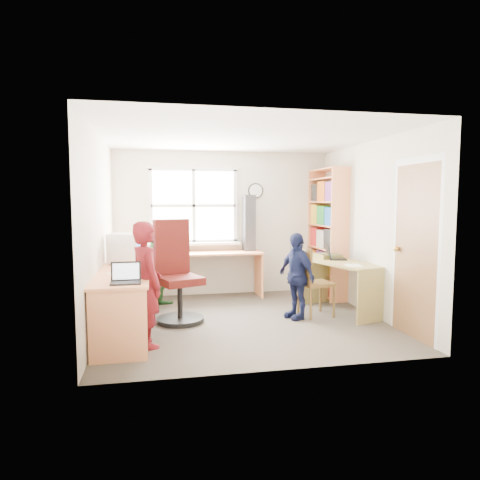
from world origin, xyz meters
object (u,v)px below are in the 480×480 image
Objects in this scene: bookshelf at (327,236)px; person_red at (147,284)px; swivel_chair at (177,278)px; potted_plant at (181,243)px; crt_monitor at (126,248)px; cd_tower at (249,223)px; person_navy at (296,276)px; laptop_right at (333,255)px; right_desk at (343,276)px; person_green at (164,263)px; wooden_chair at (311,279)px; l_desk at (141,296)px; laptop_left at (126,278)px.

bookshelf is 1.54× the size of person_red.
swivel_chair reaches higher than potted_plant.
cd_tower is (1.91, 1.08, 0.26)m from crt_monitor.
person_red is at bearing -89.19° from person_navy.
bookshelf reaches higher than laptop_right.
person_green reaches higher than right_desk.
cd_tower reaches higher than wooden_chair.
potted_plant is at bearing 62.70° from swivel_chair.
crt_monitor is at bearing -126.44° from potted_plant.
l_desk is 2.18× the size of right_desk.
wooden_chair is at bearing 82.80° from person_navy.
crt_monitor is 0.36× the size of person_red.
bookshelf is 1.58× the size of swivel_chair.
right_desk is 2.34m from swivel_chair.
laptop_left is at bearing -137.57° from swivel_chair.
swivel_chair reaches higher than laptop_left.
cd_tower is (-1.07, 1.35, 0.69)m from right_desk.
person_navy is (2.02, 0.26, 0.12)m from l_desk.
laptop_left is 0.33× the size of cd_tower.
potted_plant reaches higher than l_desk.
person_red is at bearing -81.05° from l_desk.
laptop_left is at bearing -86.03° from person_navy.
laptop_right is (2.89, 1.46, -0.02)m from laptop_left.
wooden_chair is at bearing 8.05° from l_desk.
laptop_left is 0.78× the size of laptop_right.
right_desk is 2.86m from person_red.
potted_plant is at bearing 133.57° from right_desk.
laptop_left is (-2.90, -1.14, 0.28)m from right_desk.
person_green is (-1.96, 0.94, 0.14)m from wooden_chair.
crt_monitor is 1.61× the size of laptop_left.
crt_monitor is at bearing 159.53° from right_desk.
swivel_chair is 1.36m from potted_plant.
l_desk is 9.61× the size of laptop_left.
person_navy is at bearing -28.74° from swivel_chair.
wooden_chair is 3.26× the size of potted_plant.
l_desk is 2.04m from person_navy.
potted_plant reaches higher than laptop_left.
person_navy reaches higher than right_desk.
potted_plant is (0.78, 1.06, -0.06)m from crt_monitor.
l_desk is 1.92m from potted_plant.
person_navy reaches higher than crt_monitor.
swivel_chair is at bearing -140.70° from person_green.
bookshelf is at bearing 31.37° from crt_monitor.
laptop_right is (2.76, 0.76, 0.32)m from l_desk.
bookshelf is at bearing 64.84° from right_desk.
laptop_right is 2.41m from potted_plant.
person_green reaches higher than wooden_chair.
crt_monitor is at bearing -158.36° from cd_tower.
laptop_right is at bearing -72.28° from person_green.
wooden_chair is (-0.52, -0.12, -0.01)m from right_desk.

